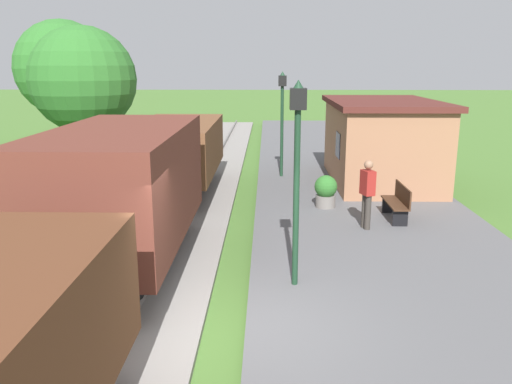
{
  "coord_description": "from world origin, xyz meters",
  "views": [
    {
      "loc": [
        0.52,
        -7.31,
        4.21
      ],
      "look_at": [
        0.27,
        4.36,
        1.31
      ],
      "focal_mm": 36.4,
      "sensor_mm": 36.0,
      "label": 1
    }
  ],
  "objects_px": {
    "lamp_post_far": "(282,105)",
    "person_waiting": "(367,192)",
    "lamp_post_near": "(297,147)",
    "potted_planter": "(326,191)",
    "freight_train": "(122,201)",
    "bench_near_hut": "(398,202)",
    "station_hut": "(381,141)",
    "tree_field_left": "(83,80)",
    "tree_field_distant": "(64,68)",
    "bench_down_platform": "(348,149)"
  },
  "relations": [
    {
      "from": "lamp_post_far",
      "to": "person_waiting",
      "type": "bearing_deg",
      "value": -72.54
    },
    {
      "from": "lamp_post_near",
      "to": "potted_planter",
      "type": "bearing_deg",
      "value": 77.93
    },
    {
      "from": "freight_train",
      "to": "lamp_post_far",
      "type": "distance_m",
      "value": 9.12
    },
    {
      "from": "bench_near_hut",
      "to": "potted_planter",
      "type": "height_order",
      "value": "potted_planter"
    },
    {
      "from": "station_hut",
      "to": "bench_near_hut",
      "type": "distance_m",
      "value": 4.65
    },
    {
      "from": "bench_near_hut",
      "to": "tree_field_left",
      "type": "height_order",
      "value": "tree_field_left"
    },
    {
      "from": "person_waiting",
      "to": "freight_train",
      "type": "bearing_deg",
      "value": 4.87
    },
    {
      "from": "freight_train",
      "to": "station_hut",
      "type": "relative_size",
      "value": 3.34
    },
    {
      "from": "bench_near_hut",
      "to": "tree_field_distant",
      "type": "relative_size",
      "value": 0.24
    },
    {
      "from": "station_hut",
      "to": "tree_field_left",
      "type": "bearing_deg",
      "value": 172.56
    },
    {
      "from": "freight_train",
      "to": "person_waiting",
      "type": "xyz_separation_m",
      "value": [
        5.36,
        2.23,
        -0.32
      ]
    },
    {
      "from": "station_hut",
      "to": "freight_train",
      "type": "bearing_deg",
      "value": -131.96
    },
    {
      "from": "lamp_post_near",
      "to": "tree_field_left",
      "type": "height_order",
      "value": "tree_field_left"
    },
    {
      "from": "station_hut",
      "to": "tree_field_distant",
      "type": "xyz_separation_m",
      "value": [
        -13.58,
        7.5,
        2.33
      ]
    },
    {
      "from": "lamp_post_near",
      "to": "tree_field_left",
      "type": "relative_size",
      "value": 0.67
    },
    {
      "from": "bench_down_platform",
      "to": "lamp_post_near",
      "type": "bearing_deg",
      "value": -102.86
    },
    {
      "from": "bench_near_hut",
      "to": "person_waiting",
      "type": "bearing_deg",
      "value": -140.48
    },
    {
      "from": "lamp_post_far",
      "to": "tree_field_distant",
      "type": "distance_m",
      "value": 12.29
    },
    {
      "from": "person_waiting",
      "to": "lamp_post_far",
      "type": "xyz_separation_m",
      "value": [
        -1.92,
        6.11,
        1.62
      ]
    },
    {
      "from": "bench_near_hut",
      "to": "potted_planter",
      "type": "relative_size",
      "value": 1.64
    },
    {
      "from": "station_hut",
      "to": "person_waiting",
      "type": "relative_size",
      "value": 3.39
    },
    {
      "from": "lamp_post_near",
      "to": "lamp_post_far",
      "type": "bearing_deg",
      "value": 90.0
    },
    {
      "from": "potted_planter",
      "to": "bench_down_platform",
      "type": "bearing_deg",
      "value": 76.57
    },
    {
      "from": "person_waiting",
      "to": "tree_field_distant",
      "type": "bearing_deg",
      "value": -64.3
    },
    {
      "from": "freight_train",
      "to": "tree_field_distant",
      "type": "relative_size",
      "value": 3.1
    },
    {
      "from": "lamp_post_near",
      "to": "tree_field_distant",
      "type": "relative_size",
      "value": 0.59
    },
    {
      "from": "potted_planter",
      "to": "tree_field_distant",
      "type": "bearing_deg",
      "value": 136.27
    },
    {
      "from": "potted_planter",
      "to": "tree_field_distant",
      "type": "xyz_separation_m",
      "value": [
        -11.37,
        10.87,
        3.26
      ]
    },
    {
      "from": "lamp_post_near",
      "to": "tree_field_distant",
      "type": "height_order",
      "value": "tree_field_distant"
    },
    {
      "from": "lamp_post_near",
      "to": "tree_field_distant",
      "type": "bearing_deg",
      "value": 122.25
    },
    {
      "from": "freight_train",
      "to": "lamp_post_far",
      "type": "xyz_separation_m",
      "value": [
        3.44,
        8.34,
        1.3
      ]
    },
    {
      "from": "lamp_post_near",
      "to": "lamp_post_far",
      "type": "distance_m",
      "value": 9.49
    },
    {
      "from": "bench_near_hut",
      "to": "tree_field_distant",
      "type": "height_order",
      "value": "tree_field_distant"
    },
    {
      "from": "bench_near_hut",
      "to": "bench_down_platform",
      "type": "relative_size",
      "value": 1.0
    },
    {
      "from": "tree_field_left",
      "to": "lamp_post_far",
      "type": "bearing_deg",
      "value": -4.75
    },
    {
      "from": "bench_down_platform",
      "to": "lamp_post_near",
      "type": "xyz_separation_m",
      "value": [
        -2.89,
        -12.64,
        2.08
      ]
    },
    {
      "from": "station_hut",
      "to": "bench_down_platform",
      "type": "xyz_separation_m",
      "value": [
        -0.47,
        3.93,
        -0.93
      ]
    },
    {
      "from": "bench_down_platform",
      "to": "lamp_post_far",
      "type": "relative_size",
      "value": 0.41
    },
    {
      "from": "bench_near_hut",
      "to": "bench_down_platform",
      "type": "bearing_deg",
      "value": 90.0
    },
    {
      "from": "person_waiting",
      "to": "lamp_post_far",
      "type": "height_order",
      "value": "lamp_post_far"
    },
    {
      "from": "person_waiting",
      "to": "lamp_post_near",
      "type": "relative_size",
      "value": 0.46
    },
    {
      "from": "bench_near_hut",
      "to": "bench_down_platform",
      "type": "distance_m",
      "value": 8.46
    },
    {
      "from": "potted_planter",
      "to": "lamp_post_near",
      "type": "bearing_deg",
      "value": -102.07
    },
    {
      "from": "station_hut",
      "to": "bench_down_platform",
      "type": "bearing_deg",
      "value": 96.84
    },
    {
      "from": "potted_planter",
      "to": "tree_field_distant",
      "type": "height_order",
      "value": "tree_field_distant"
    },
    {
      "from": "lamp_post_far",
      "to": "tree_field_left",
      "type": "relative_size",
      "value": 0.67
    },
    {
      "from": "station_hut",
      "to": "bench_down_platform",
      "type": "distance_m",
      "value": 4.06
    },
    {
      "from": "bench_down_platform",
      "to": "person_waiting",
      "type": "xyz_separation_m",
      "value": [
        -0.96,
        -9.26,
        0.46
      ]
    },
    {
      "from": "freight_train",
      "to": "bench_down_platform",
      "type": "bearing_deg",
      "value": 61.16
    },
    {
      "from": "tree_field_left",
      "to": "freight_train",
      "type": "bearing_deg",
      "value": -67.27
    }
  ]
}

